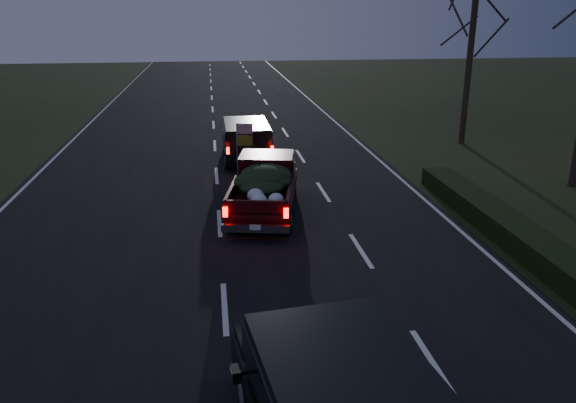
{
  "coord_description": "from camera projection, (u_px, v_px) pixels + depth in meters",
  "views": [
    {
      "loc": [
        -0.1,
        -10.5,
        5.95
      ],
      "look_at": [
        1.75,
        2.95,
        1.3
      ],
      "focal_mm": 35.0,
      "sensor_mm": 36.0,
      "label": 1
    }
  ],
  "objects": [
    {
      "name": "lead_suv",
      "position": [
        246.0,
        137.0,
        23.12
      ],
      "size": [
        1.87,
        4.47,
        1.28
      ],
      "rotation": [
        0.0,
        0.0,
        0.0
      ],
      "color": "black",
      "rests_on": "ground"
    },
    {
      "name": "bare_tree_far",
      "position": [
        473.0,
        27.0,
        24.69
      ],
      "size": [
        3.6,
        3.6,
        7.0
      ],
      "color": "black",
      "rests_on": "ground"
    },
    {
      "name": "pickup_truck",
      "position": [
        264.0,
        183.0,
        17.15
      ],
      "size": [
        2.63,
        4.94,
        2.46
      ],
      "rotation": [
        0.0,
        0.0,
        -0.19
      ],
      "color": "#39070C",
      "rests_on": "ground"
    },
    {
      "name": "road_asphalt",
      "position": [
        225.0,
        308.0,
        11.78
      ],
      "size": [
        14.0,
        120.0,
        0.02
      ],
      "primitive_type": "cube",
      "color": "black",
      "rests_on": "ground"
    },
    {
      "name": "ground",
      "position": [
        225.0,
        309.0,
        11.78
      ],
      "size": [
        120.0,
        120.0,
        0.0
      ],
      "primitive_type": "plane",
      "color": "black",
      "rests_on": "ground"
    },
    {
      "name": "hedge_row",
      "position": [
        504.0,
        225.0,
        15.5
      ],
      "size": [
        1.0,
        10.0,
        0.6
      ],
      "primitive_type": "cube",
      "color": "black",
      "rests_on": "ground"
    }
  ]
}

